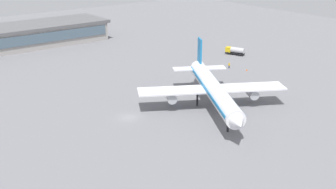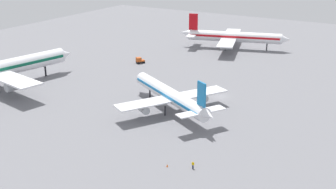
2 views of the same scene
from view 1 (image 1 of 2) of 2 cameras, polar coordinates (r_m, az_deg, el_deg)
name	(u,v)px [view 1 (image 1 of 2)]	position (r m, az deg, el deg)	size (l,w,h in m)	color
ground	(128,117)	(97.35, -5.04, -2.92)	(288.00, 288.00, 0.00)	slate
terminal_building	(22,36)	(166.70, -18.05, 7.10)	(60.87, 19.10, 7.51)	#9E9993
airplane_distant	(213,89)	(100.79, 5.78, 0.69)	(31.95, 38.18, 12.84)	white
fuel_truck	(235,51)	(149.60, 8.52, 5.54)	(3.99, 6.57, 2.50)	black
ground_crew_worker	(229,65)	(133.96, 7.77, 3.68)	(0.42, 0.58, 1.67)	#1E2338
safety_cone_near_gate	(247,70)	(132.29, 9.98, 3.11)	(0.44, 0.44, 0.60)	#EA590C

